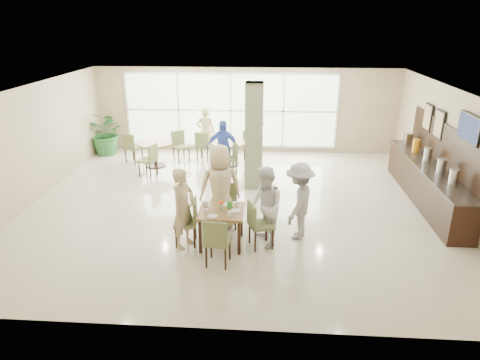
# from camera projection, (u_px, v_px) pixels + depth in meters

# --- Properties ---
(ground) EXTENTS (10.00, 10.00, 0.00)m
(ground) POSITION_uv_depth(u_px,v_px,m) (235.00, 204.00, 10.51)
(ground) COLOR beige
(ground) RESTS_ON ground
(room_shell) EXTENTS (10.00, 10.00, 10.00)m
(room_shell) POSITION_uv_depth(u_px,v_px,m) (235.00, 137.00, 9.90)
(room_shell) COLOR white
(room_shell) RESTS_ON ground
(window_bank) EXTENTS (7.00, 0.04, 7.00)m
(window_bank) POSITION_uv_depth(u_px,v_px,m) (231.00, 111.00, 14.20)
(window_bank) COLOR silver
(window_bank) RESTS_ON ground
(column) EXTENTS (0.45, 0.45, 2.80)m
(column) POSITION_uv_depth(u_px,v_px,m) (254.00, 137.00, 11.10)
(column) COLOR #667652
(column) RESTS_ON ground
(main_table) EXTENTS (0.89, 0.89, 0.75)m
(main_table) POSITION_uv_depth(u_px,v_px,m) (221.00, 215.00, 8.44)
(main_table) COLOR brown
(main_table) RESTS_ON ground
(round_table_left) EXTENTS (1.09, 1.09, 0.75)m
(round_table_left) POSITION_uv_depth(u_px,v_px,m) (155.00, 148.00, 13.02)
(round_table_left) COLOR brown
(round_table_left) RESTS_ON ground
(round_table_right) EXTENTS (1.19, 1.19, 0.75)m
(round_table_right) POSITION_uv_depth(u_px,v_px,m) (229.00, 146.00, 13.14)
(round_table_right) COLOR brown
(round_table_right) RESTS_ON ground
(chairs_main_table) EXTENTS (2.05, 2.00, 0.95)m
(chairs_main_table) POSITION_uv_depth(u_px,v_px,m) (223.00, 223.00, 8.49)
(chairs_main_table) COLOR #606D3C
(chairs_main_table) RESTS_ON ground
(chairs_table_left) EXTENTS (2.09, 2.02, 0.95)m
(chairs_table_left) POSITION_uv_depth(u_px,v_px,m) (154.00, 151.00, 13.05)
(chairs_table_left) COLOR #606D3C
(chairs_table_left) RESTS_ON ground
(chairs_table_right) EXTENTS (2.10, 1.85, 0.95)m
(chairs_table_right) POSITION_uv_depth(u_px,v_px,m) (228.00, 150.00, 13.15)
(chairs_table_right) COLOR #606D3C
(chairs_table_right) RESTS_ON ground
(tabletop_clutter) EXTENTS (0.75, 0.77, 0.21)m
(tabletop_clutter) POSITION_uv_depth(u_px,v_px,m) (222.00, 208.00, 8.37)
(tabletop_clutter) COLOR white
(tabletop_clutter) RESTS_ON main_table
(buffet_counter) EXTENTS (0.64, 4.70, 1.95)m
(buffet_counter) POSITION_uv_depth(u_px,v_px,m) (427.00, 181.00, 10.48)
(buffet_counter) COLOR black
(buffet_counter) RESTS_ON ground
(wall_tv) EXTENTS (0.06, 1.00, 0.58)m
(wall_tv) POSITION_uv_depth(u_px,v_px,m) (469.00, 128.00, 8.87)
(wall_tv) COLOR black
(wall_tv) RESTS_ON ground
(framed_art_a) EXTENTS (0.05, 0.55, 0.70)m
(framed_art_a) POSITION_uv_depth(u_px,v_px,m) (439.00, 124.00, 10.47)
(framed_art_a) COLOR black
(framed_art_a) RESTS_ON ground
(framed_art_b) EXTENTS (0.05, 0.55, 0.70)m
(framed_art_b) POSITION_uv_depth(u_px,v_px,m) (428.00, 117.00, 11.21)
(framed_art_b) COLOR black
(framed_art_b) RESTS_ON ground
(potted_plant) EXTENTS (1.58, 1.58, 1.45)m
(potted_plant) POSITION_uv_depth(u_px,v_px,m) (107.00, 133.00, 14.12)
(potted_plant) COLOR #28642D
(potted_plant) RESTS_ON ground
(teen_left) EXTENTS (0.60, 0.70, 1.63)m
(teen_left) POSITION_uv_depth(u_px,v_px,m) (183.00, 208.00, 8.33)
(teen_left) COLOR #C6B284
(teen_left) RESTS_ON ground
(teen_far) EXTENTS (1.00, 0.71, 1.85)m
(teen_far) POSITION_uv_depth(u_px,v_px,m) (220.00, 187.00, 9.08)
(teen_far) COLOR #C6B284
(teen_far) RESTS_ON ground
(teen_right) EXTENTS (0.86, 0.97, 1.64)m
(teen_right) POSITION_uv_depth(u_px,v_px,m) (265.00, 207.00, 8.36)
(teen_right) COLOR white
(teen_right) RESTS_ON ground
(teen_standing) EXTENTS (0.91, 1.19, 1.62)m
(teen_standing) POSITION_uv_depth(u_px,v_px,m) (299.00, 201.00, 8.67)
(teen_standing) COLOR #939396
(teen_standing) RESTS_ON ground
(adult_a) EXTENTS (0.97, 0.61, 1.58)m
(adult_a) POSITION_uv_depth(u_px,v_px,m) (223.00, 147.00, 12.33)
(adult_a) COLOR #4564CF
(adult_a) RESTS_ON ground
(adult_b) EXTENTS (1.17, 1.71, 1.70)m
(adult_b) POSITION_uv_depth(u_px,v_px,m) (256.00, 138.00, 13.01)
(adult_b) COLOR white
(adult_b) RESTS_ON ground
(adult_standing) EXTENTS (0.63, 0.43, 1.65)m
(adult_standing) POSITION_uv_depth(u_px,v_px,m) (206.00, 132.00, 13.79)
(adult_standing) COLOR #C6B284
(adult_standing) RESTS_ON ground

